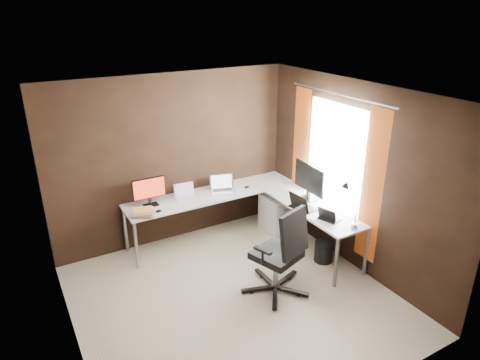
% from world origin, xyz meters
% --- Properties ---
extents(room, '(3.60, 3.60, 2.50)m').
position_xyz_m(room, '(0.34, 0.07, 1.28)').
color(room, '#B7AA8F').
rests_on(room, ground).
extents(desk, '(2.65, 2.25, 0.73)m').
position_xyz_m(desk, '(0.84, 1.04, 0.68)').
color(desk, silver).
rests_on(desk, ground).
extents(drawer_pedestal, '(0.42, 0.50, 0.60)m').
position_xyz_m(drawer_pedestal, '(1.43, 1.15, 0.30)').
color(drawer_pedestal, silver).
rests_on(drawer_pedestal, ground).
extents(monitor_left, '(0.47, 0.13, 0.41)m').
position_xyz_m(monitor_left, '(-0.47, 1.57, 0.96)').
color(monitor_left, black).
rests_on(monitor_left, desk).
extents(monitor_right, '(0.17, 0.65, 0.53)m').
position_xyz_m(monitor_right, '(1.58, 0.62, 1.03)').
color(monitor_right, black).
rests_on(monitor_right, desk).
extents(laptop_white, '(0.32, 0.24, 0.20)m').
position_xyz_m(laptop_white, '(0.06, 1.58, 0.77)').
color(laptop_white, silver).
rests_on(laptop_white, desk).
extents(laptop_silver, '(0.42, 0.35, 0.24)m').
position_xyz_m(laptop_silver, '(0.64, 1.51, 0.78)').
color(laptop_silver, silver).
rests_on(laptop_silver, desk).
extents(laptop_black_big, '(0.29, 0.38, 0.24)m').
position_xyz_m(laptop_black_big, '(1.30, 0.41, 0.78)').
color(laptop_black_big, black).
rests_on(laptop_black_big, desk).
extents(laptop_black_small, '(0.26, 0.31, 0.18)m').
position_xyz_m(laptop_black_small, '(1.41, -0.02, 0.77)').
color(laptop_black_small, black).
rests_on(laptop_black_small, desk).
extents(book_stack, '(0.35, 0.33, 0.09)m').
position_xyz_m(book_stack, '(-0.65, 1.31, 0.77)').
color(book_stack, '#9B6853').
rests_on(book_stack, desk).
extents(mouse_left, '(0.09, 0.06, 0.03)m').
position_xyz_m(mouse_left, '(-0.44, 1.30, 0.75)').
color(mouse_left, black).
rests_on(mouse_left, desk).
extents(mouse_corner, '(0.10, 0.08, 0.03)m').
position_xyz_m(mouse_corner, '(1.02, 1.42, 0.75)').
color(mouse_corner, black).
rests_on(mouse_corner, desk).
extents(desk_lamp, '(0.19, 0.23, 0.61)m').
position_xyz_m(desk_lamp, '(1.49, -0.29, 1.11)').
color(desk_lamp, slate).
rests_on(desk_lamp, desk).
extents(office_chair, '(0.66, 0.69, 1.17)m').
position_xyz_m(office_chair, '(0.56, -0.14, 0.34)').
color(office_chair, black).
rests_on(office_chair, ground).
extents(wastebasket, '(0.29, 0.29, 0.30)m').
position_xyz_m(wastebasket, '(1.50, 0.12, 0.15)').
color(wastebasket, black).
rests_on(wastebasket, ground).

